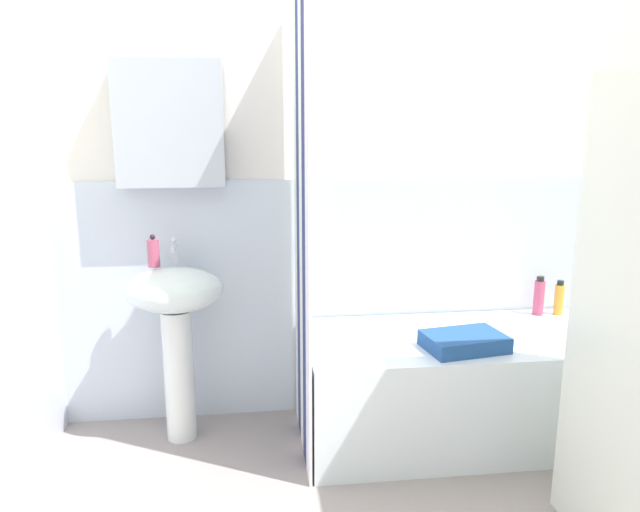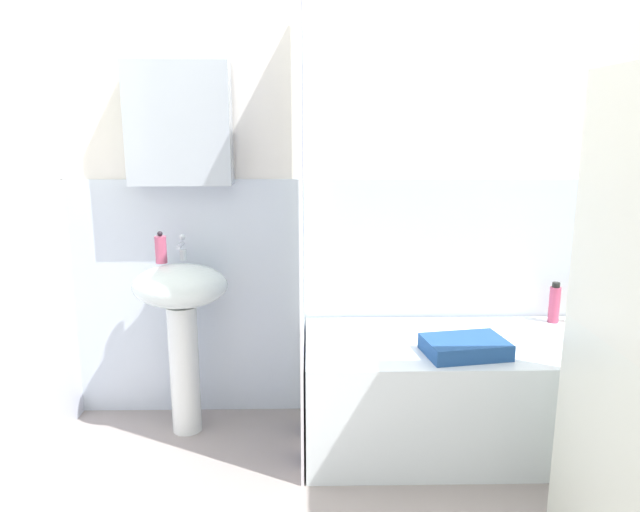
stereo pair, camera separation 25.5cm
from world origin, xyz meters
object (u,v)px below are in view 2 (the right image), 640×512
sink (181,311)px  towel_folded (465,347)px  bathtub (461,392)px  body_wash_bottle (576,306)px  shampoo_bottle (554,304)px  soap_dispenser (161,249)px

sink → towel_folded: bearing=-13.6°
bathtub → towel_folded: bearing=-103.2°
sink → body_wash_bottle: (1.90, 0.10, -0.02)m
body_wash_bottle → shampoo_bottle: bearing=174.9°
body_wash_bottle → towel_folded: body_wash_bottle is taller
bathtub → shampoo_bottle: 0.66m
soap_dispenser → sink: bearing=-23.8°
towel_folded → sink: bearing=166.4°
soap_dispenser → shampoo_bottle: 1.91m
shampoo_bottle → towel_folded: (-0.54, -0.41, -0.06)m
soap_dispenser → shampoo_bottle: soap_dispenser is taller
soap_dispenser → body_wash_bottle: bearing=1.7°
bathtub → body_wash_bottle: body_wash_bottle is taller
sink → soap_dispenser: soap_dispenser is taller
bathtub → shampoo_bottle: size_ratio=7.05×
sink → bathtub: 1.35m
shampoo_bottle → body_wash_bottle: bearing=-5.1°
body_wash_bottle → towel_folded: (-0.65, -0.40, -0.05)m
shampoo_bottle → bathtub: bearing=-153.9°
bathtub → sink: bearing=173.7°
towel_folded → shampoo_bottle: bearing=37.0°
soap_dispenser → towel_folded: 1.43m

